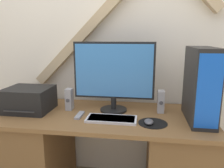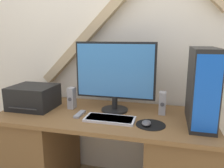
% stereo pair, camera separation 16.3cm
% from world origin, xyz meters
% --- Properties ---
extents(wall_back, '(6.40, 0.13, 2.70)m').
position_xyz_m(wall_back, '(0.00, 0.75, 1.35)').
color(wall_back, silver).
rests_on(wall_back, ground_plane).
extents(desk, '(1.63, 0.70, 0.73)m').
position_xyz_m(desk, '(0.00, 0.35, 0.38)').
color(desk, brown).
rests_on(desk, ground_plane).
extents(monitor, '(0.64, 0.21, 0.55)m').
position_xyz_m(monitor, '(0.07, 0.44, 1.04)').
color(monitor, black).
rests_on(monitor, desk).
extents(keyboard, '(0.36, 0.16, 0.02)m').
position_xyz_m(keyboard, '(0.08, 0.23, 0.74)').
color(keyboard, silver).
rests_on(keyboard, desk).
extents(mousepad, '(0.20, 0.20, 0.00)m').
position_xyz_m(mousepad, '(0.37, 0.21, 0.73)').
color(mousepad, black).
rests_on(mousepad, desk).
extents(mouse, '(0.06, 0.09, 0.03)m').
position_xyz_m(mouse, '(0.35, 0.20, 0.75)').
color(mouse, '#4C4C51').
rests_on(mouse, mousepad).
extents(computer_tower, '(0.16, 0.43, 0.52)m').
position_xyz_m(computer_tower, '(0.70, 0.33, 0.99)').
color(computer_tower, black).
rests_on(computer_tower, desk).
extents(printer, '(0.35, 0.31, 0.19)m').
position_xyz_m(printer, '(-0.61, 0.34, 0.83)').
color(printer, black).
rests_on(printer, desk).
extents(speaker_left, '(0.05, 0.08, 0.18)m').
position_xyz_m(speaker_left, '(-0.30, 0.41, 0.82)').
color(speaker_left, '#99999E').
rests_on(speaker_left, desk).
extents(speaker_right, '(0.05, 0.08, 0.18)m').
position_xyz_m(speaker_right, '(0.44, 0.46, 0.82)').
color(speaker_right, '#99999E').
rests_on(speaker_right, desk).
extents(remote_control, '(0.04, 0.15, 0.02)m').
position_xyz_m(remote_control, '(-0.17, 0.27, 0.74)').
color(remote_control, gray).
rests_on(remote_control, desk).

